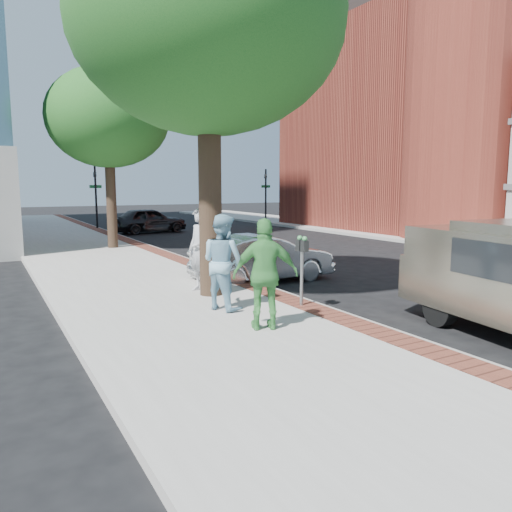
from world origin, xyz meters
TOP-DOWN VIEW (x-y plane):
  - ground at (0.00, 0.00)m, footprint 120.00×120.00m
  - sidewalk at (-1.50, 8.00)m, footprint 5.00×60.00m
  - brick_strip at (0.70, 8.00)m, footprint 0.60×60.00m
  - curb at (1.05, 8.00)m, footprint 0.10×60.00m
  - sidewalk_far at (14.50, 8.00)m, footprint 5.00×60.00m
  - church at (20.98, 13.13)m, footprint 19.00×16.00m
  - signal_near at (0.90, 22.00)m, footprint 0.70×0.15m
  - signal_far at (12.50, 22.00)m, footprint 0.70×0.15m
  - tree_near at (-0.60, 1.90)m, footprint 6.00×6.00m
  - tree_far at (-0.50, 12.00)m, footprint 4.80×4.80m
  - parking_meter at (0.61, -0.03)m, footprint 0.12×0.32m
  - person_gray at (-0.68, 2.34)m, footprint 0.64×0.82m
  - person_officer at (-0.94, 0.54)m, footprint 1.03×1.15m
  - person_green at (-0.91, -1.15)m, footprint 1.24×0.87m
  - sedan_silver at (1.61, 3.33)m, footprint 4.01×1.45m
  - bg_car at (3.15, 19.02)m, footprint 4.39×2.20m

SIDE VIEW (x-z plane):
  - ground at x=0.00m, z-range 0.00..0.00m
  - sidewalk at x=-1.50m, z-range 0.00..0.15m
  - curb at x=1.05m, z-range 0.00..0.15m
  - sidewalk_far at x=14.50m, z-range 0.00..0.15m
  - brick_strip at x=0.70m, z-range 0.15..0.16m
  - sedan_silver at x=1.61m, z-range 0.00..1.31m
  - bg_car at x=3.15m, z-range 0.00..1.43m
  - person_officer at x=-0.94m, z-range 0.15..2.09m
  - person_green at x=-0.91m, z-range 0.15..2.10m
  - person_gray at x=-0.68m, z-range 0.15..2.14m
  - parking_meter at x=0.61m, z-range 0.47..1.94m
  - signal_near at x=0.90m, z-range 0.35..4.15m
  - signal_far at x=12.50m, z-range 0.35..4.15m
  - tree_far at x=-0.50m, z-range 1.73..8.87m
  - tree_near at x=-0.60m, z-range 1.92..10.43m
  - church at x=20.98m, z-range -2.94..17.46m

